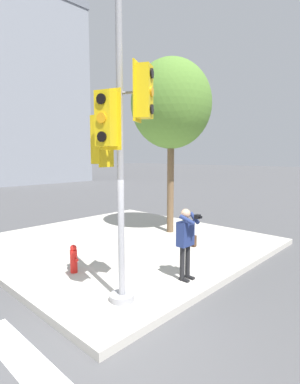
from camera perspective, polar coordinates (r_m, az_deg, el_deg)
ground_plane at (r=5.54m, az=-8.55°, el=-25.19°), size 160.00×160.00×0.00m
sidewalk_corner at (r=10.04m, az=-5.11°, el=-9.61°), size 8.00×8.00×0.16m
traffic_signal_pole at (r=5.46m, az=-6.10°, el=9.66°), size 1.01×1.20×5.69m
person_photographer at (r=6.79m, az=6.91°, el=-8.62°), size 0.58×0.54×1.61m
street_tree at (r=10.89m, az=4.05°, el=16.25°), size 2.81×2.81×6.11m
fire_hydrant at (r=7.51m, az=-14.33°, el=-12.23°), size 0.17×0.23×0.68m
building_right at (r=36.83m, az=-23.28°, el=17.19°), size 12.28×8.42×19.61m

